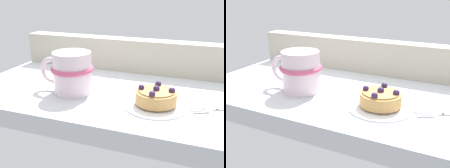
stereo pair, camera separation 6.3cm
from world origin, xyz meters
The scene contains 5 objects.
ground_plane centered at (0.00, 0.00, -2.14)cm, with size 80.07×39.51×4.29cm, color silver.
window_rail_back centered at (0.00, 17.05, 4.77)cm, with size 78.47×5.41×9.55cm, color #B2AD99.
dessert_plate centered at (7.74, -6.59, 0.36)cm, with size 13.89×13.89×0.77cm.
raspberry_tart centered at (7.75, -6.60, 2.30)cm, with size 8.83×8.83×3.93cm.
coffee_mug centered at (-12.96, -5.59, 5.10)cm, with size 14.03×10.31×9.96cm.
Camera 1 is at (18.48, -61.41, 24.81)cm, focal length 44.84 mm.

